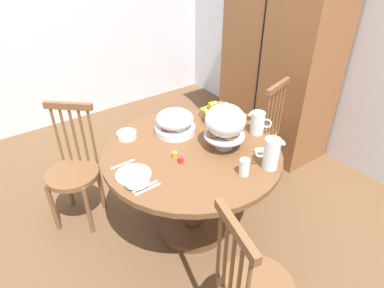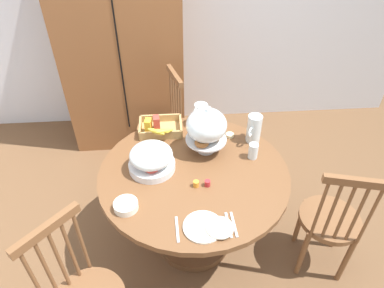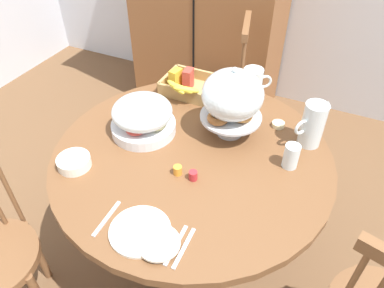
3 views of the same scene
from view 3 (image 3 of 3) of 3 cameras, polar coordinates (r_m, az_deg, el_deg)
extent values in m
plane|color=brown|center=(2.14, 0.86, -17.27)|extent=(10.00, 10.00, 0.00)
cylinder|color=brown|center=(1.61, 0.00, -1.88)|extent=(1.23, 1.23, 0.04)
cylinder|color=brown|center=(1.86, 0.00, -9.51)|extent=(0.14, 0.14, 0.63)
cylinder|color=brown|center=(2.14, 0.00, -15.58)|extent=(0.56, 0.56, 0.06)
cylinder|color=brown|center=(2.50, 3.75, 7.61)|extent=(0.40, 0.40, 0.04)
cylinder|color=brown|center=(2.76, 1.02, 5.55)|extent=(0.04, 0.04, 0.45)
cylinder|color=brown|center=(2.54, -0.01, 1.96)|extent=(0.04, 0.04, 0.45)
cylinder|color=brown|center=(2.73, 6.84, 4.91)|extent=(0.04, 0.04, 0.45)
cylinder|color=brown|center=(2.51, 6.29, 1.24)|extent=(0.04, 0.04, 0.45)
cylinder|color=brown|center=(2.49, 8.16, 13.55)|extent=(0.02, 0.02, 0.48)
cylinder|color=brown|center=(2.43, 8.05, 12.82)|extent=(0.02, 0.02, 0.48)
cylinder|color=brown|center=(2.37, 7.93, 12.04)|extent=(0.02, 0.02, 0.48)
cylinder|color=brown|center=(2.31, 7.80, 11.23)|extent=(0.02, 0.02, 0.48)
cylinder|color=brown|center=(2.25, 7.66, 10.37)|extent=(0.02, 0.02, 0.48)
cube|color=brown|center=(2.26, 8.55, 17.83)|extent=(0.13, 0.36, 0.05)
cylinder|color=brown|center=(2.04, -23.06, -15.27)|extent=(0.04, 0.04, 0.45)
cylinder|color=brown|center=(1.72, -27.10, -5.78)|extent=(0.02, 0.02, 0.48)
cylinder|color=silver|center=(1.71, 5.89, 1.98)|extent=(0.12, 0.12, 0.02)
cylinder|color=silver|center=(1.69, 5.97, 2.95)|extent=(0.03, 0.03, 0.09)
cylinder|color=silver|center=(1.66, 6.09, 4.35)|extent=(0.28, 0.28, 0.01)
torus|color=#B27033|center=(1.63, 7.82, 4.47)|extent=(0.10, 0.10, 0.03)
torus|color=#D19347|center=(1.71, 6.05, 6.55)|extent=(0.10, 0.10, 0.03)
torus|color=#935628|center=(1.60, 4.08, 4.08)|extent=(0.10, 0.10, 0.03)
ellipsoid|color=silver|center=(1.59, 6.39, 7.71)|extent=(0.27, 0.27, 0.22)
sphere|color=silver|center=(1.53, 6.72, 11.47)|extent=(0.02, 0.02, 0.02)
cylinder|color=silver|center=(1.71, -7.57, 2.64)|extent=(0.30, 0.30, 0.05)
ellipsoid|color=beige|center=(1.66, -5.72, 3.01)|extent=(0.09, 0.09, 0.03)
ellipsoid|color=#8CBF59|center=(1.74, -6.74, 4.90)|extent=(0.09, 0.09, 0.03)
ellipsoid|color=#6B2D4C|center=(1.72, -9.69, 4.08)|extent=(0.09, 0.09, 0.03)
ellipsoid|color=#CC3D33|center=(1.65, -8.80, 2.31)|extent=(0.09, 0.09, 0.03)
ellipsoid|color=silver|center=(1.66, -7.84, 5.08)|extent=(0.28, 0.28, 0.13)
cylinder|color=silver|center=(1.67, 18.39, 2.90)|extent=(0.10, 0.10, 0.21)
cylinder|color=orange|center=(1.69, 18.17, 2.06)|extent=(0.09, 0.09, 0.14)
cone|color=silver|center=(1.66, 20.50, 5.89)|extent=(0.05, 0.05, 0.03)
torus|color=silver|center=(1.62, 16.80, 2.51)|extent=(0.05, 0.07, 0.07)
cylinder|color=silver|center=(1.92, 9.42, 9.24)|extent=(0.10, 0.10, 0.17)
cylinder|color=white|center=(1.94, 9.34, 8.59)|extent=(0.09, 0.09, 0.12)
cone|color=silver|center=(1.87, 7.85, 11.00)|extent=(0.05, 0.05, 0.03)
torus|color=silver|center=(1.94, 11.36, 9.57)|extent=(0.07, 0.05, 0.07)
cube|color=tan|center=(2.00, 0.13, 8.48)|extent=(0.30, 0.22, 0.01)
cube|color=tan|center=(1.90, -1.29, 7.61)|extent=(0.30, 0.02, 0.07)
cube|color=tan|center=(2.07, 1.45, 10.62)|extent=(0.30, 0.02, 0.07)
cube|color=tan|center=(2.04, -3.74, 10.10)|extent=(0.02, 0.22, 0.07)
cube|color=tan|center=(1.93, 4.20, 8.17)|extent=(0.02, 0.22, 0.07)
cube|color=gold|center=(1.98, -2.57, 10.13)|extent=(0.05, 0.08, 0.11)
cube|color=#B23D33|center=(1.98, -0.61, 10.18)|extent=(0.05, 0.07, 0.11)
ellipsoid|color=yellow|center=(1.86, -2.57, 8.91)|extent=(0.14, 0.08, 0.05)
ellipsoid|color=yellow|center=(1.85, -1.73, 8.71)|extent=(0.13, 0.03, 0.05)
ellipsoid|color=yellow|center=(1.83, -0.88, 8.50)|extent=(0.14, 0.08, 0.05)
cylinder|color=white|center=(1.33, -8.13, -13.31)|extent=(0.22, 0.22, 0.01)
cylinder|color=white|center=(1.28, -5.26, -15.16)|extent=(0.15, 0.15, 0.01)
cylinder|color=white|center=(1.60, -18.00, -2.71)|extent=(0.14, 0.14, 0.04)
cylinder|color=silver|center=(1.56, 15.27, -1.84)|extent=(0.06, 0.06, 0.11)
cylinder|color=beige|center=(1.79, 13.37, 2.99)|extent=(0.06, 0.06, 0.02)
cylinder|color=#B7282D|center=(1.47, 0.17, -4.94)|extent=(0.04, 0.04, 0.04)
cylinder|color=orange|center=(1.49, -2.27, -4.12)|extent=(0.04, 0.04, 0.04)
cube|color=silver|center=(1.29, -2.53, -15.53)|extent=(0.02, 0.17, 0.01)
cube|color=silver|center=(1.28, -1.27, -15.99)|extent=(0.02, 0.17, 0.01)
cube|color=silver|center=(1.39, -13.22, -11.29)|extent=(0.02, 0.17, 0.01)
camera|label=1|loc=(1.05, 118.38, -8.60)|focal=31.10mm
camera|label=2|loc=(0.92, -117.32, 11.24)|focal=31.46mm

